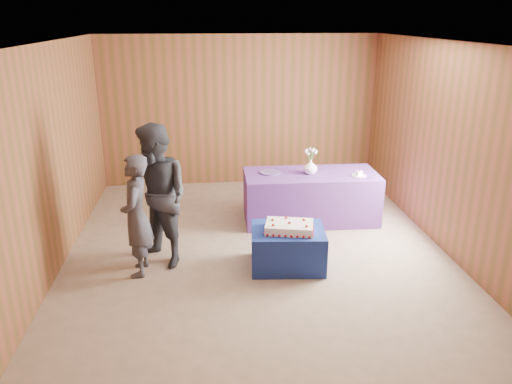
{
  "coord_description": "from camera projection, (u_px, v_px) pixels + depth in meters",
  "views": [
    {
      "loc": [
        -0.65,
        -6.02,
        2.99
      ],
      "look_at": [
        -0.0,
        0.1,
        0.81
      ],
      "focal_mm": 35.0,
      "sensor_mm": 36.0,
      "label": 1
    }
  ],
  "objects": [
    {
      "name": "guest_left",
      "position": [
        136.0,
        216.0,
        5.91
      ],
      "size": [
        0.37,
        0.55,
        1.5
      ],
      "primitive_type": "imported",
      "rotation": [
        0.0,
        0.0,
        -1.59
      ],
      "color": "#36353F",
      "rests_on": "ground"
    },
    {
      "name": "ground",
      "position": [
        257.0,
        251.0,
        6.71
      ],
      "size": [
        6.0,
        6.0,
        0.0
      ],
      "primitive_type": "plane",
      "color": "gray",
      "rests_on": "ground"
    },
    {
      "name": "guest_right",
      "position": [
        157.0,
        197.0,
        6.1
      ],
      "size": [
        1.09,
        1.1,
        1.8
      ],
      "primitive_type": "imported",
      "rotation": [
        0.0,
        0.0,
        -0.82
      ],
      "color": "#2E2F37",
      "rests_on": "ground"
    },
    {
      "name": "knife",
      "position": [
        362.0,
        178.0,
        7.29
      ],
      "size": [
        0.26,
        0.06,
        0.0
      ],
      "primitive_type": "cube",
      "rotation": [
        0.0,
        0.0,
        -0.15
      ],
      "color": "#B3B4B8",
      "rests_on": "serving_table"
    },
    {
      "name": "serving_table",
      "position": [
        310.0,
        197.0,
        7.63
      ],
      "size": [
        2.02,
        0.94,
        0.75
      ],
      "primitive_type": "cube",
      "rotation": [
        0.0,
        0.0,
        -0.02
      ],
      "color": "#592F82",
      "rests_on": "ground"
    },
    {
      "name": "sheet_cake",
      "position": [
        289.0,
        227.0,
        6.09
      ],
      "size": [
        0.67,
        0.53,
        0.14
      ],
      "rotation": [
        0.0,
        0.0,
        -0.23
      ],
      "color": "white",
      "rests_on": "cake_table"
    },
    {
      "name": "vase",
      "position": [
        310.0,
        167.0,
        7.46
      ],
      "size": [
        0.23,
        0.23,
        0.22
      ],
      "primitive_type": "imported",
      "rotation": [
        0.0,
        0.0,
        0.13
      ],
      "color": "white",
      "rests_on": "serving_table"
    },
    {
      "name": "flower_spray",
      "position": [
        311.0,
        151.0,
        7.38
      ],
      "size": [
        0.2,
        0.2,
        0.15
      ],
      "color": "#316428",
      "rests_on": "vase"
    },
    {
      "name": "platter",
      "position": [
        270.0,
        172.0,
        7.52
      ],
      "size": [
        0.4,
        0.4,
        0.02
      ],
      "primitive_type": "cylinder",
      "rotation": [
        0.0,
        0.0,
        0.3
      ],
      "color": "#5D458B",
      "rests_on": "serving_table"
    },
    {
      "name": "room_shell",
      "position": [
        257.0,
        118.0,
        6.11
      ],
      "size": [
        5.04,
        6.04,
        2.72
      ],
      "color": "brown",
      "rests_on": "ground"
    },
    {
      "name": "cake_table",
      "position": [
        288.0,
        248.0,
        6.23
      ],
      "size": [
        0.96,
        0.78,
        0.5
      ],
      "primitive_type": "cube",
      "rotation": [
        0.0,
        0.0,
        -0.09
      ],
      "color": "navy",
      "rests_on": "ground"
    },
    {
      "name": "cake_slice",
      "position": [
        359.0,
        173.0,
        7.37
      ],
      "size": [
        0.09,
        0.09,
        0.09
      ],
      "rotation": [
        0.0,
        0.0,
        0.36
      ],
      "color": "white",
      "rests_on": "plate"
    },
    {
      "name": "plate",
      "position": [
        359.0,
        175.0,
        7.38
      ],
      "size": [
        0.22,
        0.22,
        0.01
      ],
      "primitive_type": "cylinder",
      "rotation": [
        0.0,
        0.0,
        0.04
      ],
      "color": "white",
      "rests_on": "serving_table"
    }
  ]
}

